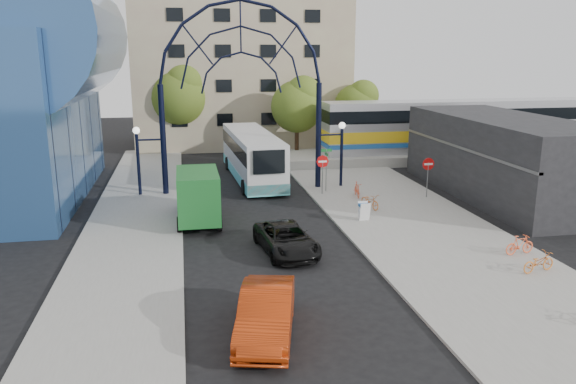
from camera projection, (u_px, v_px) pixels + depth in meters
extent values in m
plane|color=black|center=(280.00, 271.00, 23.51)|extent=(120.00, 120.00, 0.00)
cube|color=gray|center=(421.00, 230.00, 28.75)|extent=(8.00, 56.00, 0.12)
cube|color=gray|center=(132.00, 234.00, 28.05)|extent=(5.00, 50.00, 0.12)
cylinder|color=black|center=(163.00, 141.00, 35.11)|extent=(0.36, 0.36, 7.00)
cylinder|color=black|center=(318.00, 137.00, 36.91)|extent=(0.36, 0.36, 7.00)
cylinder|color=black|center=(139.00, 165.00, 35.19)|extent=(0.20, 0.20, 4.00)
cylinder|color=black|center=(341.00, 158.00, 37.56)|extent=(0.20, 0.20, 4.00)
sphere|color=white|center=(136.00, 130.00, 34.66)|extent=(0.44, 0.44, 0.44)
sphere|color=white|center=(342.00, 125.00, 37.03)|extent=(0.44, 0.44, 0.44)
cylinder|color=slate|center=(322.00, 177.00, 35.52)|extent=(0.06, 0.06, 2.20)
cylinder|color=red|center=(323.00, 161.00, 35.28)|extent=(0.80, 0.04, 0.80)
cube|color=white|center=(323.00, 162.00, 35.25)|extent=(0.55, 0.02, 0.12)
cylinder|color=slate|center=(427.00, 180.00, 34.73)|extent=(0.06, 0.06, 2.20)
cylinder|color=red|center=(428.00, 164.00, 34.48)|extent=(0.76, 0.04, 0.76)
cube|color=white|center=(429.00, 164.00, 34.46)|extent=(0.55, 0.02, 0.12)
cylinder|color=slate|center=(326.00, 170.00, 36.09)|extent=(0.05, 0.05, 2.80)
cube|color=#146626|center=(327.00, 150.00, 35.78)|extent=(0.70, 0.03, 0.18)
cube|color=#146626|center=(326.00, 154.00, 35.84)|extent=(0.03, 0.70, 0.18)
cube|color=white|center=(365.00, 212.00, 29.90)|extent=(0.55, 0.26, 0.99)
cube|color=white|center=(363.00, 210.00, 30.23)|extent=(0.55, 0.26, 0.99)
cube|color=#1E59A5|center=(364.00, 205.00, 29.99)|extent=(0.55, 0.42, 0.14)
cylinder|color=#2B5085|center=(37.00, 33.00, 33.23)|extent=(9.00, 16.00, 9.00)
cube|color=black|center=(503.00, 157.00, 35.32)|extent=(6.00, 16.00, 5.00)
cube|color=tan|center=(239.00, 72.00, 55.54)|extent=(20.00, 12.00, 14.00)
cube|color=gray|center=(466.00, 154.00, 47.98)|extent=(32.00, 5.00, 0.80)
cube|color=#B7B7BC|center=(468.00, 125.00, 47.38)|extent=(25.00, 3.00, 4.20)
cube|color=gold|center=(468.00, 132.00, 47.52)|extent=(25.10, 3.05, 0.90)
cube|color=black|center=(469.00, 113.00, 47.13)|extent=(25.05, 3.05, 1.00)
cube|color=#1E59A5|center=(467.00, 140.00, 47.69)|extent=(25.10, 3.05, 0.35)
cylinder|color=#382314|center=(297.00, 142.00, 49.07)|extent=(0.36, 0.36, 2.52)
sphere|color=#375516|center=(297.00, 107.00, 48.33)|extent=(4.48, 4.48, 4.48)
sphere|color=#375516|center=(303.00, 94.00, 47.86)|extent=(3.08, 3.08, 3.08)
cylinder|color=#382314|center=(180.00, 136.00, 51.05)|extent=(0.36, 0.36, 2.88)
sphere|color=#375516|center=(179.00, 97.00, 50.19)|extent=(5.12, 5.12, 5.12)
sphere|color=#375516|center=(184.00, 83.00, 49.68)|extent=(3.52, 3.52, 3.52)
cylinder|color=#382314|center=(356.00, 138.00, 52.08)|extent=(0.36, 0.36, 2.34)
sphere|color=#375516|center=(357.00, 107.00, 51.39)|extent=(4.16, 4.16, 4.16)
sphere|color=#375516|center=(363.00, 96.00, 50.94)|extent=(2.86, 2.86, 2.86)
cube|color=silver|center=(252.00, 154.00, 40.05)|extent=(3.21, 12.13, 3.03)
cube|color=#63D9DD|center=(252.00, 171.00, 40.36)|extent=(3.25, 12.14, 0.73)
cube|color=black|center=(252.00, 145.00, 39.90)|extent=(3.26, 11.90, 0.94)
cube|color=black|center=(269.00, 162.00, 34.17)|extent=(1.98, 0.24, 1.46)
cube|color=black|center=(240.00, 143.00, 45.72)|extent=(2.51, 0.30, 1.67)
cylinder|color=black|center=(228.00, 163.00, 43.61)|extent=(0.34, 1.02, 1.00)
cylinder|color=black|center=(261.00, 162.00, 44.19)|extent=(0.34, 1.02, 1.00)
cylinder|color=black|center=(244.00, 187.00, 35.89)|extent=(0.34, 1.02, 1.00)
cylinder|color=black|center=(284.00, 185.00, 36.47)|extent=(0.34, 1.02, 1.00)
cube|color=black|center=(197.00, 196.00, 31.92)|extent=(2.03, 2.12, 1.94)
cube|color=black|center=(196.00, 185.00, 32.83)|extent=(1.76, 0.09, 0.88)
cube|color=#1A6326|center=(198.00, 195.00, 29.22)|extent=(2.12, 4.06, 2.47)
cylinder|color=black|center=(179.00, 207.00, 31.62)|extent=(0.23, 0.85, 0.85)
cylinder|color=black|center=(216.00, 205.00, 31.98)|extent=(0.23, 0.85, 0.85)
cylinder|color=black|center=(179.00, 225.00, 28.34)|extent=(0.23, 0.85, 0.85)
cylinder|color=black|center=(220.00, 223.00, 28.70)|extent=(0.23, 0.85, 0.85)
imported|color=black|center=(286.00, 239.00, 25.49)|extent=(2.71, 4.93, 1.31)
imported|color=#A12B09|center=(266.00, 313.00, 17.99)|extent=(2.71, 5.02, 1.57)
imported|color=#CF6829|center=(370.00, 201.00, 32.39)|extent=(1.03, 1.75, 0.87)
imported|color=#DC4D2C|center=(357.00, 190.00, 34.99)|extent=(0.61, 1.56, 0.91)
imported|color=orange|center=(539.00, 262.00, 23.00)|extent=(1.68, 0.90, 0.84)
imported|color=#FC5F32|center=(520.00, 245.00, 25.00)|extent=(1.52, 0.62, 0.89)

